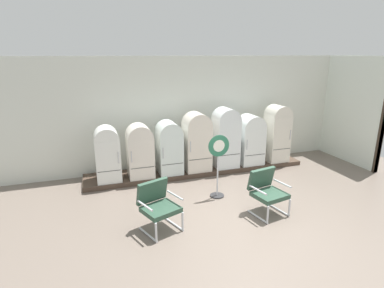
{
  "coord_description": "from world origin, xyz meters",
  "views": [
    {
      "loc": [
        -2.71,
        -4.62,
        3.17
      ],
      "look_at": [
        -0.26,
        2.75,
        0.9
      ],
      "focal_mm": 29.01,
      "sensor_mm": 36.0,
      "label": 1
    }
  ],
  "objects": [
    {
      "name": "ground",
      "position": [
        0.0,
        0.0,
        -0.03
      ],
      "size": [
        12.0,
        10.0,
        0.05
      ],
      "primitive_type": "cube",
      "color": "#6E6257"
    },
    {
      "name": "back_wall",
      "position": [
        0.0,
        3.66,
        1.57
      ],
      "size": [
        11.76,
        0.12,
        3.11
      ],
      "color": "silver",
      "rests_on": "ground"
    },
    {
      "name": "side_wall_right",
      "position": [
        4.66,
        2.48,
        1.55
      ],
      "size": [
        0.16,
        2.2,
        3.11
      ],
      "color": "silver",
      "rests_on": "ground"
    },
    {
      "name": "display_plinth",
      "position": [
        0.0,
        3.02,
        0.06
      ],
      "size": [
        6.09,
        0.95,
        0.12
      ],
      "primitive_type": "cube",
      "color": "#47362B",
      "rests_on": "ground"
    },
    {
      "name": "refrigerator_0",
      "position": [
        -2.4,
        2.89,
        0.84
      ],
      "size": [
        0.59,
        0.64,
        1.36
      ],
      "color": "white",
      "rests_on": "display_plinth"
    },
    {
      "name": "refrigerator_1",
      "position": [
        -1.6,
        2.89,
        0.84
      ],
      "size": [
        0.64,
        0.63,
        1.36
      ],
      "color": "silver",
      "rests_on": "display_plinth"
    },
    {
      "name": "refrigerator_2",
      "position": [
        -0.83,
        2.93,
        0.85
      ],
      "size": [
        0.61,
        0.71,
        1.38
      ],
      "color": "silver",
      "rests_on": "display_plinth"
    },
    {
      "name": "refrigerator_3",
      "position": [
        -0.07,
        2.9,
        0.95
      ],
      "size": [
        0.68,
        0.65,
        1.57
      ],
      "color": "silver",
      "rests_on": "display_plinth"
    },
    {
      "name": "refrigerator_4",
      "position": [
        0.77,
        2.9,
        0.99
      ],
      "size": [
        0.64,
        0.64,
        1.65
      ],
      "color": "white",
      "rests_on": "display_plinth"
    },
    {
      "name": "refrigerator_5",
      "position": [
        1.54,
        2.9,
        0.86
      ],
      "size": [
        0.67,
        0.65,
        1.41
      ],
      "color": "white",
      "rests_on": "display_plinth"
    },
    {
      "name": "refrigerator_6",
      "position": [
        2.39,
        2.89,
        0.99
      ],
      "size": [
        0.61,
        0.62,
        1.64
      ],
      "color": "silver",
      "rests_on": "display_plinth"
    },
    {
      "name": "armchair_left",
      "position": [
        -1.67,
        0.48,
        0.51
      ],
      "size": [
        0.82,
        0.83,
        0.92
      ],
      "color": "silver",
      "rests_on": "ground"
    },
    {
      "name": "armchair_right",
      "position": [
        0.56,
        0.38,
        0.51
      ],
      "size": [
        0.77,
        0.76,
        0.92
      ],
      "color": "silver",
      "rests_on": "ground"
    },
    {
      "name": "sign_stand",
      "position": [
        -0.09,
        1.39,
        0.74
      ],
      "size": [
        0.49,
        0.32,
        1.47
      ],
      "color": "#2D2D30",
      "rests_on": "ground"
    }
  ]
}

